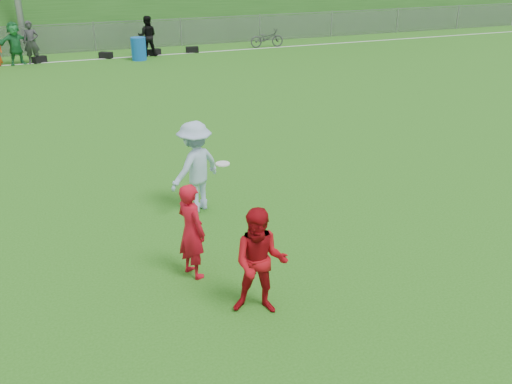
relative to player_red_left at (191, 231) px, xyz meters
name	(u,v)px	position (x,y,z in m)	size (l,w,h in m)	color
ground	(240,267)	(0.74, -0.06, -0.75)	(120.00, 120.00, 0.00)	#256615
sideline_far	(101,59)	(0.74, 17.94, -0.74)	(60.00, 0.10, 0.01)	white
fence	(95,37)	(0.74, 19.94, -0.10)	(58.00, 0.06, 1.30)	gray
spectator_row	(32,42)	(-1.92, 17.94, 0.10)	(8.83, 0.97, 1.69)	#B70C2D
gear_bags	(125,54)	(1.75, 18.04, -0.62)	(7.09, 0.55, 0.26)	black
player_red_left	(191,231)	(0.00, 0.00, 0.00)	(0.54, 0.36, 1.49)	red
player_red_center	(260,262)	(0.62, -1.23, 0.02)	(0.75, 0.58, 1.54)	#A30B13
player_blue	(195,167)	(0.66, 2.19, 0.11)	(1.11, 0.64, 1.72)	#A1BEE0
frisbee	(223,164)	(1.01, 1.62, 0.33)	(0.25, 0.25, 0.02)	white
recycling_bin	(139,49)	(2.22, 17.14, -0.28)	(0.63, 0.63, 0.94)	#1056B3
bicycle	(267,38)	(8.42, 18.17, -0.33)	(0.55, 1.59, 0.83)	#303032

